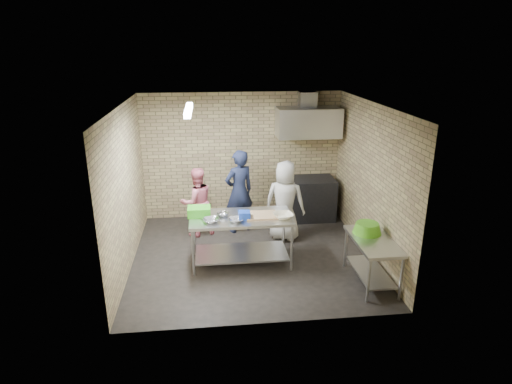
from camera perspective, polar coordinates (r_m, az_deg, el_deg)
floor at (r=7.91m, az=-0.56°, el=-8.40°), size 4.20×4.20×0.00m
ceiling at (r=7.08m, az=-0.64°, el=11.36°), size 4.20×4.20×0.00m
back_wall at (r=9.30m, az=-1.86°, el=4.75°), size 4.20×0.06×2.70m
front_wall at (r=5.54m, az=1.52°, el=-5.49°), size 4.20×0.06×2.70m
left_wall at (r=7.48m, az=-16.80°, el=0.33°), size 0.06×4.00×2.70m
right_wall at (r=7.87m, az=14.80°, el=1.43°), size 0.06×4.00×2.70m
prep_table at (r=7.52m, az=-1.97°, el=-6.29°), size 1.73×0.86×0.86m
side_counter at (r=7.19m, az=14.97°, el=-8.75°), size 0.60×1.20×0.75m
stove at (r=9.44m, az=6.57°, el=-0.88°), size 1.20×0.70×0.90m
range_hood at (r=9.06m, az=6.90°, el=9.09°), size 1.30×0.60×0.60m
hood_duct at (r=9.14m, az=6.80°, el=12.03°), size 0.35×0.30×0.30m
wall_shelf at (r=9.34m, az=8.40°, el=8.21°), size 0.80×0.20×0.04m
fluorescent_fixture at (r=7.06m, az=-8.87°, el=10.63°), size 0.10×1.25×0.08m
green_crate at (r=7.41m, az=-7.50°, el=-2.54°), size 0.38×0.29×0.15m
blue_tub at (r=7.23m, az=-1.56°, el=-3.06°), size 0.19×0.19×0.12m
cutting_board at (r=7.35m, az=0.73°, el=-3.08°), size 0.53×0.40×0.03m
mixing_bowl_a at (r=7.13m, az=-5.90°, el=-3.75°), size 0.31×0.31×0.07m
mixing_bowl_b at (r=7.36m, az=-4.37°, el=-2.95°), size 0.24×0.24×0.06m
mixing_bowl_c at (r=7.12m, az=-2.68°, el=-3.71°), size 0.29×0.29×0.06m
ceramic_bowl at (r=7.27m, az=3.60°, el=-3.15°), size 0.39×0.39×0.08m
green_basin at (r=7.19m, az=14.43°, el=-4.61°), size 0.46×0.46×0.17m
bottle_green at (r=9.37m, az=9.33°, el=8.78°), size 0.06×0.06×0.15m
man_navy at (r=8.61m, az=-2.23°, el=0.06°), size 0.73×0.63×1.69m
woman_pink at (r=8.57m, az=-7.77°, el=-1.32°), size 0.81×0.72×1.38m
woman_white at (r=8.31m, az=3.83°, el=-1.16°), size 0.89×0.74×1.56m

